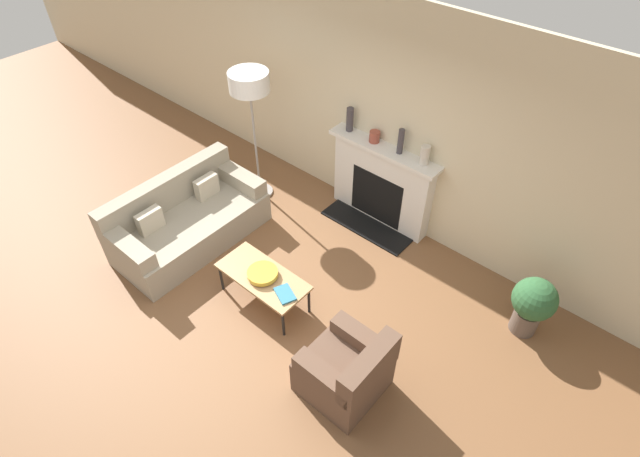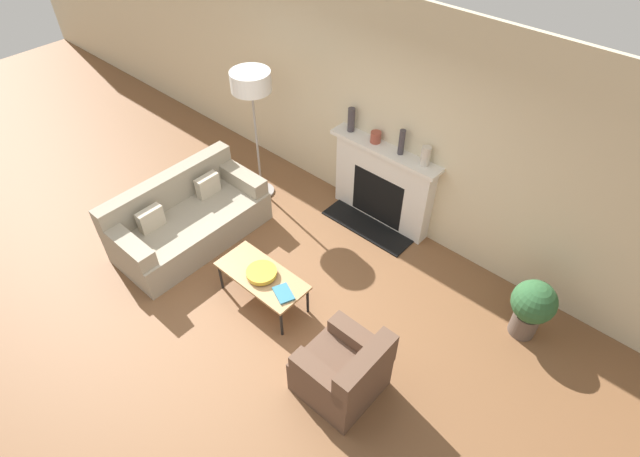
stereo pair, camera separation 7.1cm
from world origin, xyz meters
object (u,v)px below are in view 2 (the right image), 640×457
(armchair_near, at_px, (344,371))
(floor_lamp, at_px, (252,90))
(mantel_vase_center_right, at_px, (402,142))
(mantel_vase_left, at_px, (351,120))
(book, at_px, (283,293))
(potted_plant, at_px, (532,306))
(mantel_vase_right, at_px, (425,156))
(couch, at_px, (188,219))
(coffee_table, at_px, (262,277))
(bowl, at_px, (262,273))
(fireplace, at_px, (382,185))
(mantel_vase_center_left, at_px, (376,137))

(armchair_near, relative_size, floor_lamp, 0.44)
(mantel_vase_center_right, bearing_deg, floor_lamp, -159.00)
(floor_lamp, relative_size, mantel_vase_left, 5.86)
(book, distance_m, potted_plant, 2.62)
(mantel_vase_left, bearing_deg, mantel_vase_right, 0.00)
(couch, xyz_separation_m, coffee_table, (1.49, -0.09, 0.09))
(bowl, distance_m, mantel_vase_center_right, 2.25)
(mantel_vase_right, bearing_deg, fireplace, -178.48)
(armchair_near, height_order, book, armchair_near)
(couch, relative_size, mantel_vase_center_left, 13.64)
(bowl, xyz_separation_m, mantel_vase_center_left, (-0.05, 2.06, 0.75))
(coffee_table, distance_m, potted_plant, 2.91)
(bowl, height_order, mantel_vase_right, mantel_vase_right)
(mantel_vase_center_left, height_order, potted_plant, mantel_vase_center_left)
(couch, height_order, bowl, couch)
(bowl, relative_size, mantel_vase_center_right, 1.06)
(armchair_near, height_order, mantel_vase_center_right, mantel_vase_center_right)
(mantel_vase_center_left, bearing_deg, bowl, -88.66)
(mantel_vase_left, bearing_deg, fireplace, -1.44)
(armchair_near, bearing_deg, potted_plant, 150.87)
(couch, bearing_deg, bowl, -93.64)
(armchair_near, xyz_separation_m, mantel_vase_center_right, (-1.08, 2.33, 0.99))
(fireplace, xyz_separation_m, mantel_vase_center_left, (-0.17, 0.01, 0.66))
(bowl, bearing_deg, floor_lamp, 137.49)
(coffee_table, xyz_separation_m, floor_lamp, (-1.48, 1.36, 1.23))
(fireplace, xyz_separation_m, book, (0.24, -2.08, -0.12))
(bowl, bearing_deg, potted_plant, 33.01)
(mantel_vase_right, bearing_deg, potted_plant, -15.18)
(bowl, relative_size, book, 1.16)
(bowl, distance_m, book, 0.37)
(couch, bearing_deg, fireplace, -39.71)
(book, distance_m, mantel_vase_left, 2.41)
(mantel_vase_center_right, bearing_deg, potted_plant, -12.82)
(bowl, xyz_separation_m, mantel_vase_center_right, (0.33, 2.06, 0.84))
(book, height_order, mantel_vase_right, mantel_vase_right)
(coffee_table, relative_size, mantel_vase_center_left, 7.59)
(coffee_table, height_order, book, book)
(mantel_vase_center_right, bearing_deg, coffee_table, -99.26)
(potted_plant, bearing_deg, couch, -159.27)
(book, bearing_deg, coffee_table, -162.45)
(floor_lamp, height_order, mantel_vase_right, floor_lamp)
(bowl, bearing_deg, mantel_vase_center_left, 91.34)
(bowl, relative_size, mantel_vase_center_left, 2.40)
(fireplace, distance_m, book, 2.10)
(fireplace, relative_size, potted_plant, 2.06)
(armchair_near, xyz_separation_m, coffee_table, (-1.42, 0.27, 0.07))
(coffee_table, relative_size, floor_lamp, 0.58)
(mantel_vase_left, bearing_deg, mantel_vase_center_left, 0.00)
(coffee_table, bearing_deg, mantel_vase_right, 71.83)
(potted_plant, bearing_deg, mantel_vase_left, 170.54)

